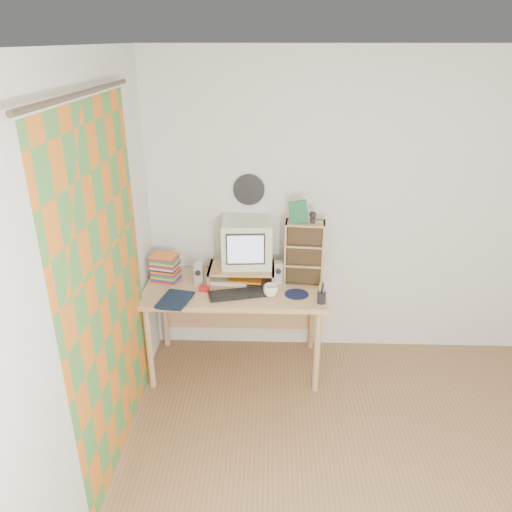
# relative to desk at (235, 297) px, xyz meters

# --- Properties ---
(floor) EXTENTS (3.50, 3.50, 0.00)m
(floor) POSITION_rel_desk_xyz_m (1.03, -1.44, -0.62)
(floor) COLOR olive
(floor) RESTS_ON ground
(ceiling) EXTENTS (3.50, 3.50, 0.00)m
(ceiling) POSITION_rel_desk_xyz_m (1.03, -1.44, 1.88)
(ceiling) COLOR white
(ceiling) RESTS_ON back_wall
(back_wall) EXTENTS (3.50, 0.00, 3.50)m
(back_wall) POSITION_rel_desk_xyz_m (1.03, 0.31, 0.63)
(back_wall) COLOR white
(back_wall) RESTS_ON floor
(left_wall) EXTENTS (0.00, 3.50, 3.50)m
(left_wall) POSITION_rel_desk_xyz_m (-0.72, -1.44, 0.63)
(left_wall) COLOR white
(left_wall) RESTS_ON floor
(curtain) EXTENTS (0.00, 2.20, 2.20)m
(curtain) POSITION_rel_desk_xyz_m (-0.68, -0.96, 0.53)
(curtain) COLOR orange
(curtain) RESTS_ON left_wall
(wall_disc) EXTENTS (0.25, 0.02, 0.25)m
(wall_disc) POSITION_rel_desk_xyz_m (0.10, 0.29, 0.81)
(wall_disc) COLOR black
(wall_disc) RESTS_ON back_wall
(desk) EXTENTS (1.40, 0.70, 0.75)m
(desk) POSITION_rel_desk_xyz_m (0.00, 0.00, 0.00)
(desk) COLOR tan
(desk) RESTS_ON floor
(monitor_riser) EXTENTS (0.52, 0.30, 0.12)m
(monitor_riser) POSITION_rel_desk_xyz_m (0.05, 0.04, 0.23)
(monitor_riser) COLOR tan
(monitor_riser) RESTS_ON desk
(crt_monitor) EXTENTS (0.41, 0.41, 0.36)m
(crt_monitor) POSITION_rel_desk_xyz_m (0.09, 0.09, 0.44)
(crt_monitor) COLOR beige
(crt_monitor) RESTS_ON monitor_riser
(speaker_left) EXTENTS (0.07, 0.07, 0.18)m
(speaker_left) POSITION_rel_desk_xyz_m (-0.28, -0.04, 0.22)
(speaker_left) COLOR #B3B3B8
(speaker_left) RESTS_ON desk
(speaker_right) EXTENTS (0.07, 0.07, 0.18)m
(speaker_right) POSITION_rel_desk_xyz_m (0.34, 0.01, 0.22)
(speaker_right) COLOR #B3B3B8
(speaker_right) RESTS_ON desk
(keyboard) EXTENTS (0.44, 0.24, 0.03)m
(keyboard) POSITION_rel_desk_xyz_m (0.03, -0.22, 0.15)
(keyboard) COLOR black
(keyboard) RESTS_ON desk
(dvd_stack) EXTENTS (0.23, 0.19, 0.28)m
(dvd_stack) POSITION_rel_desk_xyz_m (-0.56, 0.03, 0.28)
(dvd_stack) COLOR brown
(dvd_stack) RESTS_ON desk
(cd_rack) EXTENTS (0.32, 0.19, 0.50)m
(cd_rack) POSITION_rel_desk_xyz_m (0.54, 0.04, 0.39)
(cd_rack) COLOR tan
(cd_rack) RESTS_ON desk
(mug) EXTENTS (0.13, 0.13, 0.09)m
(mug) POSITION_rel_desk_xyz_m (0.28, -0.21, 0.18)
(mug) COLOR white
(mug) RESTS_ON desk
(diary) EXTENTS (0.29, 0.24, 0.05)m
(diary) POSITION_rel_desk_xyz_m (-0.52, -0.30, 0.16)
(diary) COLOR #0D1A32
(diary) RESTS_ON desk
(mousepad) EXTENTS (0.23, 0.23, 0.00)m
(mousepad) POSITION_rel_desk_xyz_m (0.48, -0.18, 0.14)
(mousepad) COLOR black
(mousepad) RESTS_ON desk
(pen_cup) EXTENTS (0.07, 0.07, 0.13)m
(pen_cup) POSITION_rel_desk_xyz_m (0.66, -0.31, 0.20)
(pen_cup) COLOR black
(pen_cup) RESTS_ON desk
(papers) EXTENTS (0.32, 0.25, 0.04)m
(papers) POSITION_rel_desk_xyz_m (0.01, 0.04, 0.15)
(papers) COLOR silver
(papers) RESTS_ON desk
(red_box) EXTENTS (0.08, 0.06, 0.04)m
(red_box) POSITION_rel_desk_xyz_m (-0.23, -0.15, 0.15)
(red_box) COLOR red
(red_box) RESTS_ON desk
(game_box) EXTENTS (0.13, 0.03, 0.17)m
(game_box) POSITION_rel_desk_xyz_m (0.48, 0.02, 0.72)
(game_box) COLOR #1A5B35
(game_box) RESTS_ON cd_rack
(webcam) EXTENTS (0.05, 0.05, 0.09)m
(webcam) POSITION_rel_desk_xyz_m (0.59, 0.02, 0.68)
(webcam) COLOR black
(webcam) RESTS_ON cd_rack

